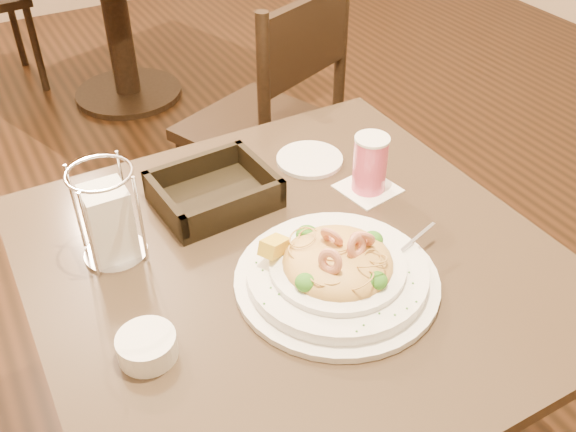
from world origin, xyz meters
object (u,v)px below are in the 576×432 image
side_plate (310,159)px  napkin_caddy (109,220)px  dining_chair_near (271,121)px  drink_glass (370,164)px  main_table (293,343)px  bread_basket (214,193)px  butter_ramekin (147,346)px  pasta_bowl (337,269)px

side_plate → napkin_caddy: bearing=-168.6°
dining_chair_near → drink_glass: 0.79m
main_table → napkin_caddy: bearing=149.4°
bread_basket → butter_ramekin: 0.40m
pasta_bowl → drink_glass: bearing=44.5°
dining_chair_near → napkin_caddy: 0.99m
pasta_bowl → bread_basket: (-0.09, 0.31, -0.01)m
main_table → napkin_caddy: (-0.28, 0.16, 0.31)m
drink_glass → butter_ramekin: drink_glass is taller
main_table → drink_glass: size_ratio=7.25×
pasta_bowl → side_plate: bearing=66.2°
butter_ramekin → napkin_caddy: bearing=83.8°
pasta_bowl → side_plate: size_ratio=2.68×
bread_basket → butter_ramekin: size_ratio=2.58×
napkin_caddy → butter_ramekin: 0.26m
drink_glass → side_plate: (-0.05, 0.15, -0.06)m
pasta_bowl → bread_basket: bearing=105.5°
side_plate → dining_chair_near: bearing=70.6°
dining_chair_near → butter_ramekin: bearing=30.6°
drink_glass → side_plate: drink_glass is taller
main_table → pasta_bowl: bearing=-71.7°
side_plate → butter_ramekin: 0.60m
main_table → pasta_bowl: (0.03, -0.09, 0.26)m
dining_chair_near → butter_ramekin: dining_chair_near is taller
pasta_bowl → side_plate: pasta_bowl is taller
pasta_bowl → side_plate: (0.15, 0.35, -0.03)m
main_table → butter_ramekin: 0.40m
bread_basket → napkin_caddy: 0.23m
napkin_caddy → side_plate: 0.48m
bread_basket → side_plate: 0.25m
main_table → drink_glass: bearing=24.6°
bread_basket → dining_chair_near: bearing=53.8°
main_table → dining_chair_near: dining_chair_near is taller
pasta_bowl → napkin_caddy: 0.40m
bread_basket → side_plate: bread_basket is taller
main_table → side_plate: size_ratio=6.20×
napkin_caddy → butter_ramekin: (-0.03, -0.25, -0.06)m
drink_glass → bread_basket: (-0.29, 0.11, -0.04)m
butter_ramekin → side_plate: bearing=35.2°
drink_glass → bread_basket: drink_glass is taller
side_plate → pasta_bowl: bearing=-113.8°
dining_chair_near → bread_basket: 0.79m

